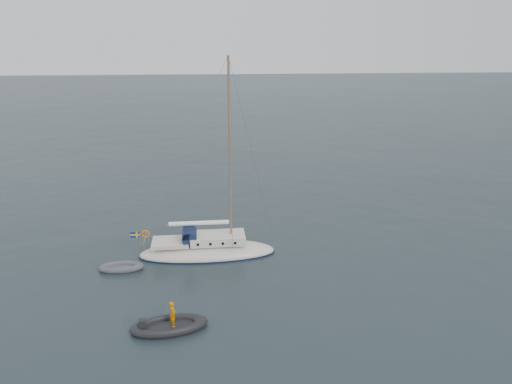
{
  "coord_description": "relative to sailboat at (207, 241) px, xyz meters",
  "views": [
    {
      "loc": [
        -2.55,
        -28.4,
        12.41
      ],
      "look_at": [
        0.06,
        0.0,
        3.52
      ],
      "focal_mm": 35.0,
      "sensor_mm": 36.0,
      "label": 1
    }
  ],
  "objects": [
    {
      "name": "dinghy",
      "position": [
        -4.79,
        -1.56,
        -0.75
      ],
      "size": [
        2.5,
        1.13,
        0.36
      ],
      "rotation": [
        0.0,
        0.0,
        0.03
      ],
      "color": "#4F4F54",
      "rests_on": "ground"
    },
    {
      "name": "sailboat",
      "position": [
        0.0,
        0.0,
        0.0
      ],
      "size": [
        8.44,
        2.53,
        12.02
      ],
      "rotation": [
        0.0,
        0.0,
        0.02
      ],
      "color": "beige",
      "rests_on": "ground"
    },
    {
      "name": "rib",
      "position": [
        -1.69,
        -7.8,
        -0.7
      ],
      "size": [
        3.44,
        1.56,
        1.37
      ],
      "rotation": [
        0.0,
        0.0,
        0.17
      ],
      "color": "black",
      "rests_on": "ground"
    },
    {
      "name": "ground",
      "position": [
        2.93,
        1.02,
        -0.91
      ],
      "size": [
        300.0,
        300.0,
        0.0
      ],
      "primitive_type": "plane",
      "color": "black",
      "rests_on": "ground"
    }
  ]
}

